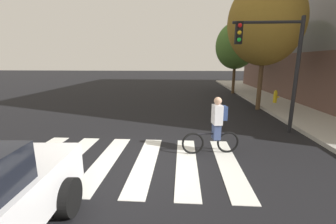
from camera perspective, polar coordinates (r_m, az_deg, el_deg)
The scene contains 7 objects.
ground_plane at distance 6.14m, azimuth -5.87°, elevation -12.80°, with size 120.00×120.00×0.00m, color black.
crosswalk_stripes at distance 6.25m, azimuth -10.92°, elevation -12.45°, with size 6.08×3.44×0.01m.
cyclist at distance 6.52m, azimuth 12.20°, elevation -3.55°, with size 1.70×0.39×1.69m.
traffic_light_near at distance 9.00m, azimuth 25.95°, elevation 12.95°, with size 2.47×0.28×4.20m.
fire_hydrant at distance 15.26m, azimuth 26.04°, elevation 3.61°, with size 0.33×0.22×0.78m.
street_tree_near at distance 13.39m, azimuth 23.94°, elevation 20.47°, with size 3.88×3.88×6.89m.
street_tree_mid at distance 19.53m, azimuth 17.16°, elevation 16.04°, with size 3.25×3.25×5.78m.
Camera 1 is at (0.97, -5.45, 2.66)m, focal length 23.54 mm.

